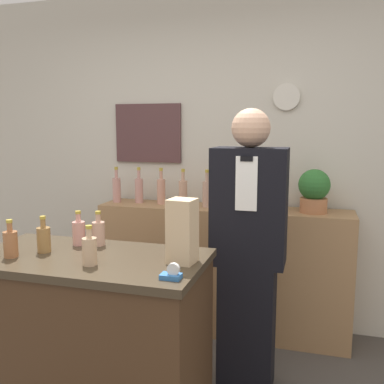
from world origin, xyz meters
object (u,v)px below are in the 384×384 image
object	(u,v)px
shopkeeper	(248,254)
paper_bag	(182,231)
tape_dispenser	(172,274)
potted_plant	(314,190)

from	to	relation	value
shopkeeper	paper_bag	world-z (taller)	shopkeeper
shopkeeper	tape_dispenser	distance (m)	0.85
shopkeeper	tape_dispenser	xyz separation A→B (m)	(-0.21, -0.81, 0.13)
potted_plant	tape_dispenser	xyz separation A→B (m)	(-0.58, -1.50, -0.18)
tape_dispenser	paper_bag	bearing A→B (deg)	95.96
shopkeeper	potted_plant	world-z (taller)	shopkeeper
potted_plant	tape_dispenser	distance (m)	1.62
shopkeeper	paper_bag	xyz separation A→B (m)	(-0.24, -0.58, 0.26)
tape_dispenser	shopkeeper	bearing A→B (deg)	75.41
shopkeeper	tape_dispenser	size ratio (longest dim) A/B	19.17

